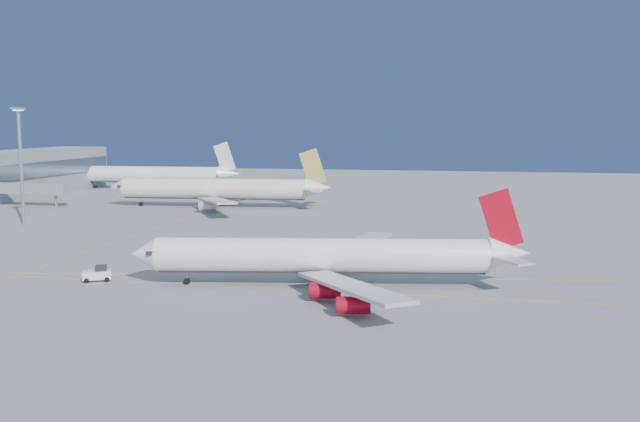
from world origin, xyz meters
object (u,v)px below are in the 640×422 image
Objects in this scene: airliner_third at (154,175)px; pushback_tug at (98,274)px; airliner_virgin at (330,256)px; airliner_etihad at (219,189)px; light_mast at (21,156)px.

airliner_third is 154.62m from pushback_tug.
airliner_virgin is 0.92× the size of airliner_third.
pushback_tug is at bearing -71.20° from airliner_third.
airliner_etihad reaches higher than airliner_virgin.
airliner_etihad is 2.36× the size of light_mast.
light_mast is at bearing -86.84° from airliner_third.
airliner_third reaches higher than pushback_tug.
light_mast is at bearing -130.96° from airliner_etihad.
airliner_etihad reaches higher than pushback_tug.
airliner_third is 13.61× the size of pushback_tug.
light_mast reaches higher than airliner_third.
airliner_third reaches higher than airliner_virgin.
airliner_third is at bearing 95.78° from light_mast.
pushback_tug is at bearing 177.07° from airliner_virgin.
airliner_etihad is at bearing 72.87° from pushback_tug.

